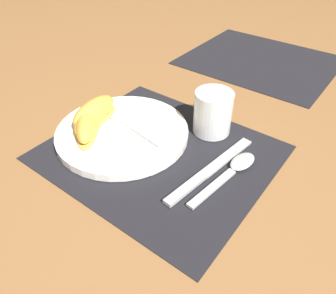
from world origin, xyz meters
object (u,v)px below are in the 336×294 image
citrus_wedge_0 (94,113)px  plate (122,133)px  citrus_wedge_1 (89,120)px  fork (125,122)px  citrus_wedge_2 (87,125)px  juice_glass (213,115)px  spoon (235,168)px  knife (209,171)px

citrus_wedge_0 → plate: bearing=9.2°
citrus_wedge_1 → fork: bearing=46.7°
plate → citrus_wedge_2: 0.07m
plate → citrus_wedge_0: bearing=-170.8°
citrus_wedge_0 → juice_glass: bearing=34.3°
spoon → juice_glass: bearing=140.9°
spoon → plate: bearing=-168.6°
plate → spoon: size_ratio=1.49×
knife → citrus_wedge_0: (-0.26, -0.03, 0.03)m
fork → citrus_wedge_0: citrus_wedge_0 is taller
knife → fork: (-0.20, 0.00, 0.02)m
juice_glass → citrus_wedge_1: 0.24m
spoon → citrus_wedge_0: size_ratio=1.43×
knife → spoon: bearing=42.8°
citrus_wedge_2 → citrus_wedge_1: bearing=121.5°
juice_glass → citrus_wedge_1: bearing=-140.6°
fork → spoon: bearing=6.3°
plate → citrus_wedge_2: bearing=-136.5°
juice_glass → knife: (0.06, -0.11, -0.04)m
juice_glass → citrus_wedge_0: (-0.20, -0.13, -0.00)m
juice_glass → spoon: juice_glass is taller
juice_glass → spoon: bearing=-39.1°
citrus_wedge_0 → citrus_wedge_1: citrus_wedge_0 is taller
plate → juice_glass: size_ratio=3.01×
juice_glass → citrus_wedge_2: size_ratio=0.73×
juice_glass → citrus_wedge_0: 0.24m
plate → citrus_wedge_1: size_ratio=2.21×
citrus_wedge_0 → spoon: bearing=10.9°
juice_glass → citrus_wedge_2: (-0.18, -0.17, -0.01)m
fork → citrus_wedge_0: (-0.06, -0.03, 0.02)m
fork → citrus_wedge_1: 0.07m
citrus_wedge_0 → citrus_wedge_1: size_ratio=1.03×
spoon → citrus_wedge_1: 0.30m
knife → juice_glass: bearing=119.8°
juice_glass → fork: 0.18m
plate → spoon: bearing=11.4°
juice_glass → spoon: 0.13m
citrus_wedge_0 → citrus_wedge_1: bearing=-71.1°
plate → knife: plate is taller
juice_glass → citrus_wedge_0: bearing=-145.7°
juice_glass → citrus_wedge_2: juice_glass is taller
citrus_wedge_2 → plate: bearing=43.5°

